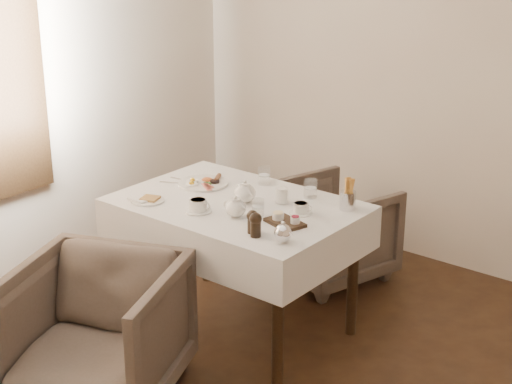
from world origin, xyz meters
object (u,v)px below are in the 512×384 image
Objects in this scene: breakfast_plate at (204,183)px; armchair_near at (97,332)px; table at (237,223)px; teapot_centre at (245,192)px; armchair_far at (330,231)px.

armchair_near is at bearing -80.80° from breakfast_plate.
armchair_near is 2.66× the size of breakfast_plate.
table is 1.68× the size of armchair_near.
breakfast_plate is (-0.24, 1.04, 0.42)m from armchair_near.
armchair_near is (-0.09, -0.93, -0.29)m from table.
teapot_centre is (0.38, -0.09, 0.05)m from breakfast_plate.
table reaches higher than armchair_near.
armchair_near is 1.07m from teapot_centre.
table is 0.38m from breakfast_plate.
armchair_near is at bearing -78.94° from teapot_centre.
armchair_far is 0.99m from teapot_centre.
armchair_far is at bearing 60.07° from breakfast_plate.
breakfast_plate reaches higher than table.
teapot_centre is (0.13, 0.95, 0.47)m from armchair_near.
table is 0.19m from teapot_centre.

